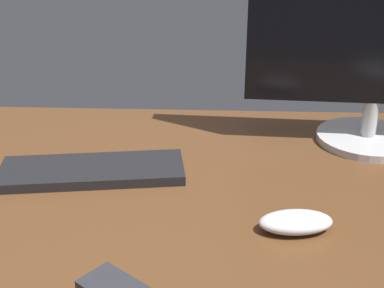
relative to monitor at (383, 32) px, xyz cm
name	(u,v)px	position (x,y,z in cm)	size (l,w,h in cm)	color
desk	(222,200)	(-31.30, -24.44, -24.71)	(140.00, 84.00, 2.00)	brown
monitor	(383,32)	(0.00, 0.00, 0.00)	(53.53, 21.44, 44.27)	silver
keyboard	(92,171)	(-55.85, -18.11, -22.78)	(34.47, 12.15, 1.87)	black
computer_mouse	(296,222)	(-19.88, -35.29, -22.14)	(11.70, 5.99, 3.14)	silver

